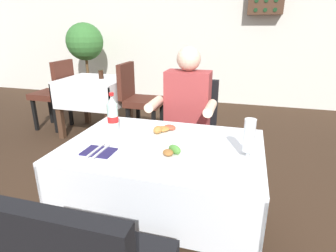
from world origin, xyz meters
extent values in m
plane|color=#382619|center=(0.00, 0.00, 0.00)|extent=(11.00, 11.00, 0.00)
cube|color=silver|center=(0.00, 3.84, 1.38)|extent=(11.00, 0.12, 2.76)
cube|color=white|center=(-0.07, -0.09, 0.74)|extent=(1.14, 0.82, 0.02)
cube|color=white|center=(-0.07, -0.49, 0.57)|extent=(1.14, 0.02, 0.32)
cube|color=white|center=(-0.07, 0.31, 0.57)|extent=(1.14, 0.02, 0.32)
cube|color=white|center=(-0.63, -0.09, 0.57)|extent=(0.02, 0.82, 0.32)
cube|color=white|center=(0.50, -0.09, 0.57)|extent=(0.02, 0.82, 0.32)
cube|color=#472D1E|center=(-0.58, -0.44, 0.37)|extent=(0.07, 0.07, 0.73)
cube|color=#472D1E|center=(-0.58, 0.25, 0.37)|extent=(0.07, 0.07, 0.73)
cube|color=#472D1E|center=(0.44, 0.25, 0.37)|extent=(0.07, 0.07, 0.73)
cube|color=black|center=(-0.07, 0.61, 0.49)|extent=(0.44, 0.44, 0.08)
cube|color=black|center=(-0.07, 0.86, 0.75)|extent=(0.42, 0.06, 0.44)
cube|color=black|center=(-0.24, 0.44, 0.23)|extent=(0.04, 0.04, 0.45)
cube|color=black|center=(0.10, 0.44, 0.23)|extent=(0.04, 0.04, 0.45)
cube|color=black|center=(-0.24, 0.78, 0.23)|extent=(0.04, 0.04, 0.45)
cube|color=black|center=(0.10, 0.78, 0.23)|extent=(0.04, 0.04, 0.45)
cylinder|color=#282D42|center=(-0.16, 0.41, 0.23)|extent=(0.10, 0.10, 0.45)
cylinder|color=#282D42|center=(0.00, 0.41, 0.23)|extent=(0.10, 0.10, 0.45)
cube|color=#282D42|center=(-0.08, 0.57, 0.51)|extent=(0.34, 0.36, 0.12)
cube|color=#9E3838|center=(-0.08, 0.65, 0.82)|extent=(0.36, 0.20, 0.50)
sphere|color=beige|center=(-0.08, 0.65, 1.17)|extent=(0.19, 0.19, 0.19)
cylinder|color=beige|center=(-0.30, 0.42, 0.85)|extent=(0.07, 0.26, 0.07)
cylinder|color=beige|center=(0.13, 0.42, 0.85)|extent=(0.07, 0.26, 0.07)
cube|color=white|center=(-0.01, -0.23, 0.76)|extent=(0.23, 0.23, 0.01)
ellipsoid|color=#4C8E38|center=(0.03, -0.22, 0.79)|extent=(0.09, 0.08, 0.05)
ellipsoid|color=#99602D|center=(0.01, -0.25, 0.78)|extent=(0.08, 0.09, 0.03)
cube|color=white|center=(-0.12, 0.08, 0.76)|extent=(0.24, 0.24, 0.01)
ellipsoid|color=#B77A38|center=(-0.12, 0.09, 0.78)|extent=(0.12, 0.12, 0.03)
ellipsoid|color=#B77A38|center=(-0.14, 0.04, 0.79)|extent=(0.06, 0.08, 0.05)
ellipsoid|color=#C14C33|center=(-0.09, 0.13, 0.78)|extent=(0.11, 0.11, 0.03)
cylinder|color=white|center=(0.41, -0.13, 0.76)|extent=(0.07, 0.07, 0.01)
cylinder|color=white|center=(0.41, -0.13, 0.77)|extent=(0.02, 0.02, 0.03)
cylinder|color=white|center=(0.41, -0.13, 0.88)|extent=(0.06, 0.06, 0.18)
cylinder|color=gold|center=(0.41, -0.13, 0.84)|extent=(0.06, 0.06, 0.10)
cylinder|color=silver|center=(-0.45, 0.03, 0.85)|extent=(0.07, 0.07, 0.18)
cylinder|color=red|center=(-0.45, 0.03, 0.84)|extent=(0.07, 0.07, 0.04)
cone|color=silver|center=(-0.45, 0.03, 0.96)|extent=(0.06, 0.06, 0.05)
cylinder|color=red|center=(-0.45, 0.03, 1.00)|extent=(0.03, 0.03, 0.02)
cube|color=#231E4C|center=(-0.38, -0.30, 0.76)|extent=(0.17, 0.13, 0.01)
cube|color=silver|center=(-0.40, -0.30, 0.76)|extent=(0.02, 0.19, 0.01)
cube|color=silver|center=(-0.36, -0.30, 0.76)|extent=(0.02, 0.19, 0.01)
cube|color=white|center=(-1.57, 1.71, 0.74)|extent=(0.82, 0.76, 0.02)
cube|color=white|center=(-1.57, 1.34, 0.57)|extent=(0.82, 0.02, 0.32)
cube|color=white|center=(-1.57, 2.08, 0.57)|extent=(0.82, 0.02, 0.32)
cube|color=white|center=(-1.97, 1.71, 0.57)|extent=(0.02, 0.76, 0.32)
cube|color=white|center=(-1.16, 1.71, 0.57)|extent=(0.02, 0.76, 0.32)
cube|color=#472D1E|center=(-1.92, 1.40, 0.37)|extent=(0.07, 0.07, 0.73)
cube|color=#472D1E|center=(-1.22, 1.40, 0.37)|extent=(0.07, 0.07, 0.73)
cube|color=#472D1E|center=(-1.92, 2.03, 0.37)|extent=(0.07, 0.07, 0.73)
cube|color=#472D1E|center=(-1.22, 2.03, 0.37)|extent=(0.07, 0.07, 0.73)
cube|color=#4C2319|center=(-2.28, 1.71, 0.49)|extent=(0.44, 0.44, 0.08)
cube|color=#4C2319|center=(-2.03, 1.71, 0.75)|extent=(0.06, 0.42, 0.44)
cube|color=black|center=(-2.45, 1.88, 0.23)|extent=(0.04, 0.04, 0.45)
cube|color=black|center=(-2.45, 1.54, 0.23)|extent=(0.04, 0.04, 0.45)
cube|color=black|center=(-2.11, 1.88, 0.23)|extent=(0.04, 0.04, 0.45)
cube|color=black|center=(-2.11, 1.54, 0.23)|extent=(0.04, 0.04, 0.45)
cube|color=#4C2319|center=(-0.86, 1.71, 0.49)|extent=(0.44, 0.44, 0.08)
cube|color=#4C2319|center=(-1.11, 1.71, 0.75)|extent=(0.06, 0.42, 0.44)
cube|color=black|center=(-0.69, 1.54, 0.23)|extent=(0.04, 0.04, 0.45)
cube|color=black|center=(-0.69, 1.88, 0.23)|extent=(0.04, 0.04, 0.45)
cube|color=black|center=(-1.03, 1.54, 0.23)|extent=(0.04, 0.04, 0.45)
cube|color=black|center=(-1.03, 1.88, 0.23)|extent=(0.04, 0.04, 0.45)
cylinder|color=black|center=(-1.48, 1.75, 0.81)|extent=(0.06, 0.06, 0.11)
cylinder|color=brown|center=(-2.55, 3.16, 0.18)|extent=(0.38, 0.38, 0.35)
cylinder|color=brown|center=(-2.55, 3.16, 0.61)|extent=(0.05, 0.05, 0.51)
sphere|color=#387533|center=(-2.55, 3.16, 1.13)|extent=(0.67, 0.67, 0.67)
cube|color=#472D1E|center=(0.56, 3.68, 1.79)|extent=(0.56, 0.20, 0.42)
cylinder|color=#193D1E|center=(0.41, 3.64, 1.65)|extent=(0.06, 0.14, 0.06)
cylinder|color=#193D1E|center=(0.56, 3.64, 1.65)|extent=(0.06, 0.14, 0.06)
cylinder|color=#193D1E|center=(0.71, 3.64, 1.65)|extent=(0.06, 0.14, 0.06)
cylinder|color=#193D1E|center=(0.41, 3.64, 1.79)|extent=(0.06, 0.14, 0.06)
cylinder|color=#193D1E|center=(0.56, 3.64, 1.79)|extent=(0.06, 0.14, 0.06)
cylinder|color=#193D1E|center=(0.71, 3.64, 1.79)|extent=(0.06, 0.14, 0.06)
camera|label=1|loc=(0.37, -1.53, 1.41)|focal=29.71mm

